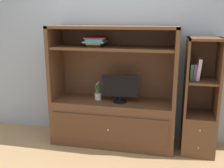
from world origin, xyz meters
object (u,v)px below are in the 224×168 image
at_px(upright_book_row, 196,71).
at_px(potted_plant, 98,96).
at_px(media_console, 113,108).
at_px(magazine_stack, 96,41).
at_px(bookshelf_tall, 199,115).
at_px(tv_monitor, 120,88).

bearing_deg(upright_book_row, potted_plant, 179.76).
distance_m(potted_plant, upright_book_row, 1.35).
xyz_separation_m(media_console, magazine_stack, (-0.23, -0.01, 0.93)).
bearing_deg(potted_plant, bookshelf_tall, 0.20).
distance_m(tv_monitor, potted_plant, 0.35).
height_order(tv_monitor, bookshelf_tall, bookshelf_tall).
height_order(tv_monitor, magazine_stack, magazine_stack).
xyz_separation_m(media_console, potted_plant, (-0.21, -0.00, 0.17)).
relative_size(media_console, bookshelf_tall, 1.12).
distance_m(media_console, tv_monitor, 0.34).
height_order(media_console, potted_plant, media_console).
height_order(media_console, magazine_stack, media_console).
distance_m(tv_monitor, upright_book_row, 1.00).
distance_m(bookshelf_tall, upright_book_row, 0.59).
relative_size(tv_monitor, potted_plant, 1.98).
distance_m(potted_plant, bookshelf_tall, 1.37).
distance_m(potted_plant, magazine_stack, 0.76).
bearing_deg(potted_plant, media_console, 0.65).
height_order(bookshelf_tall, upright_book_row, bookshelf_tall).
bearing_deg(tv_monitor, potted_plant, 172.32).
relative_size(tv_monitor, bookshelf_tall, 0.33).
distance_m(magazine_stack, bookshelf_tall, 1.66).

